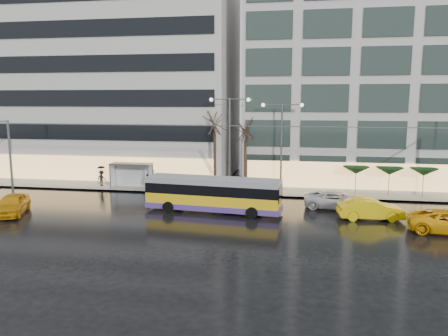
% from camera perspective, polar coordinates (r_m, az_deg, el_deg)
% --- Properties ---
extents(ground, '(140.00, 140.00, 0.00)m').
position_cam_1_polar(ground, '(33.27, -5.58, -6.85)').
color(ground, black).
rests_on(ground, ground).
extents(sidewalk, '(80.00, 10.00, 0.15)m').
position_cam_1_polar(sidewalk, '(46.22, 1.33, -2.22)').
color(sidewalk, gray).
rests_on(sidewalk, ground).
extents(kerb, '(80.00, 0.10, 0.15)m').
position_cam_1_polar(kerb, '(41.43, 0.35, -3.53)').
color(kerb, slate).
rests_on(kerb, ground).
extents(building_left, '(34.00, 14.00, 22.00)m').
position_cam_1_polar(building_left, '(55.58, -16.88, 10.77)').
color(building_left, '#B6B4AE').
rests_on(building_left, sidewalk).
extents(building_right, '(32.00, 14.00, 25.00)m').
position_cam_1_polar(building_right, '(51.12, 21.95, 12.39)').
color(building_right, '#B6B4AE').
rests_on(building_right, sidewalk).
extents(trolleybus, '(11.13, 4.79, 5.08)m').
position_cam_1_polar(trolleybus, '(35.27, -1.43, -3.59)').
color(trolleybus, yellow).
rests_on(trolleybus, ground).
extents(catenary, '(42.24, 5.12, 7.00)m').
position_cam_1_polar(catenary, '(39.81, -1.32, 2.06)').
color(catenary, '#595B60').
rests_on(catenary, ground).
extents(bus_shelter, '(4.20, 1.60, 2.51)m').
position_cam_1_polar(bus_shelter, '(45.40, -12.36, -0.21)').
color(bus_shelter, '#595B60').
rests_on(bus_shelter, sidewalk).
extents(street_lamp_near, '(3.96, 0.36, 9.03)m').
position_cam_1_polar(street_lamp_near, '(42.29, 0.74, 4.83)').
color(street_lamp_near, '#595B60').
rests_on(street_lamp_near, sidewalk).
extents(street_lamp_far, '(3.96, 0.36, 8.53)m').
position_cam_1_polar(street_lamp_far, '(41.84, 7.54, 4.33)').
color(street_lamp_far, '#595B60').
rests_on(street_lamp_far, sidewalk).
extents(tree_a, '(3.20, 3.20, 8.40)m').
position_cam_1_polar(tree_a, '(42.67, -1.22, 6.34)').
color(tree_a, black).
rests_on(tree_a, sidewalk).
extents(tree_b, '(3.20, 3.20, 7.70)m').
position_cam_1_polar(tree_b, '(42.45, 2.83, 5.39)').
color(tree_b, black).
rests_on(tree_b, sidewalk).
extents(parasol_a, '(2.50, 2.50, 2.65)m').
position_cam_1_polar(parasol_a, '(42.77, 16.87, -0.29)').
color(parasol_a, '#595B60').
rests_on(parasol_a, sidewalk).
extents(parasol_b, '(2.50, 2.50, 2.65)m').
position_cam_1_polar(parasol_b, '(43.26, 20.81, -0.39)').
color(parasol_b, '#595B60').
rests_on(parasol_b, sidewalk).
extents(parasol_c, '(2.50, 2.50, 2.65)m').
position_cam_1_polar(parasol_c, '(43.95, 24.65, -0.48)').
color(parasol_c, '#595B60').
rests_on(parasol_c, sidewalk).
extents(taxi_a, '(3.46, 5.20, 1.65)m').
position_cam_1_polar(taxi_a, '(38.51, -25.95, -4.28)').
color(taxi_a, orange).
rests_on(taxi_a, ground).
extents(taxi_b, '(5.03, 2.17, 1.61)m').
position_cam_1_polar(taxi_b, '(35.06, 18.59, -5.10)').
color(taxi_b, yellow).
rests_on(taxi_b, ground).
extents(sedan_silver, '(5.28, 2.69, 1.43)m').
position_cam_1_polar(sedan_silver, '(37.70, 14.33, -4.08)').
color(sedan_silver, silver).
rests_on(sedan_silver, ground).
extents(pedestrian_a, '(1.11, 1.12, 2.19)m').
position_cam_1_polar(pedestrian_a, '(43.45, -9.94, -1.03)').
color(pedestrian_a, black).
rests_on(pedestrian_a, sidewalk).
extents(pedestrian_b, '(1.05, 1.05, 1.72)m').
position_cam_1_polar(pedestrian_b, '(45.58, -9.36, -1.30)').
color(pedestrian_b, black).
rests_on(pedestrian_b, sidewalk).
extents(pedestrian_c, '(1.15, 1.00, 2.11)m').
position_cam_1_polar(pedestrian_c, '(46.95, -15.70, -0.90)').
color(pedestrian_c, black).
rests_on(pedestrian_c, sidewalk).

